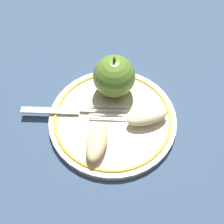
# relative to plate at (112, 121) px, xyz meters

# --- Properties ---
(ground_plane) EXTENTS (2.00, 2.00, 0.00)m
(ground_plane) POSITION_rel_plate_xyz_m (-0.01, -0.00, -0.01)
(ground_plane) COLOR #364D6A
(plate) EXTENTS (0.22, 0.22, 0.01)m
(plate) POSITION_rel_plate_xyz_m (0.00, 0.00, 0.00)
(plate) COLOR beige
(plate) RESTS_ON ground_plane
(apple_red_whole) EXTENTS (0.07, 0.07, 0.08)m
(apple_red_whole) POSITION_rel_plate_xyz_m (0.01, -0.06, 0.04)
(apple_red_whole) COLOR olive
(apple_red_whole) RESTS_ON plate
(apple_slice_front) EXTENTS (0.08, 0.06, 0.02)m
(apple_slice_front) POSITION_rel_plate_xyz_m (-0.06, -0.01, 0.02)
(apple_slice_front) COLOR beige
(apple_slice_front) RESTS_ON plate
(apple_slice_back) EXTENTS (0.04, 0.07, 0.02)m
(apple_slice_back) POSITION_rel_plate_xyz_m (0.01, 0.06, 0.02)
(apple_slice_back) COLOR beige
(apple_slice_back) RESTS_ON plate
(fork) EXTENTS (0.18, 0.06, 0.00)m
(fork) POSITION_rel_plate_xyz_m (0.07, 0.01, 0.01)
(fork) COLOR silver
(fork) RESTS_ON plate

